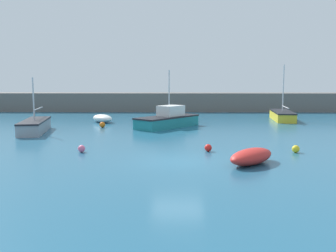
{
  "coord_description": "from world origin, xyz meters",
  "views": [
    {
      "loc": [
        -0.19,
        -17.85,
        3.99
      ],
      "look_at": [
        -0.59,
        7.59,
        0.77
      ],
      "focal_mm": 40.0,
      "sensor_mm": 36.0,
      "label": 1
    }
  ],
  "objects": [
    {
      "name": "harbor_breakwater",
      "position": [
        0.0,
        28.68,
        1.13
      ],
      "size": [
        59.32,
        3.48,
        2.26
      ],
      "primitive_type": "cube",
      "color": "#66605B",
      "rests_on": "ground_plane"
    },
    {
      "name": "rowboat_blue_near",
      "position": [
        -6.77,
        16.29,
        0.37
      ],
      "size": [
        2.7,
        2.9,
        0.73
      ],
      "rotation": [
        0.0,
        0.0,
        5.38
      ],
      "color": "white",
      "rests_on": "ground_plane"
    },
    {
      "name": "rowboat_white_midwater",
      "position": [
        3.46,
        -0.56,
        0.37
      ],
      "size": [
        2.95,
        3.04,
        0.74
      ],
      "rotation": [
        0.0,
        0.0,
        0.82
      ],
      "color": "red",
      "rests_on": "ground_plane"
    },
    {
      "name": "mooring_buoy_yellow",
      "position": [
        6.44,
        2.25,
        0.2
      ],
      "size": [
        0.41,
        0.41,
        0.41
      ],
      "primitive_type": "sphere",
      "color": "yellow",
      "rests_on": "ground_plane"
    },
    {
      "name": "ground_plane",
      "position": [
        0.0,
        0.0,
        -0.1
      ],
      "size": [
        120.0,
        120.0,
        0.2
      ],
      "primitive_type": "cube",
      "color": "#235B7A"
    },
    {
      "name": "sailboat_tall_mast",
      "position": [
        10.34,
        18.45,
        0.46
      ],
      "size": [
        2.39,
        6.23,
        5.34
      ],
      "rotation": [
        0.0,
        0.0,
        1.45
      ],
      "color": "yellow",
      "rests_on": "ground_plane"
    },
    {
      "name": "mooring_buoy_red",
      "position": [
        1.71,
        2.51,
        0.2
      ],
      "size": [
        0.4,
        0.4,
        0.4
      ],
      "primitive_type": "sphere",
      "color": "red",
      "rests_on": "ground_plane"
    },
    {
      "name": "motorboat_grey_hull",
      "position": [
        -0.68,
        12.89,
        0.63
      ],
      "size": [
        5.46,
        5.93,
        1.78
      ],
      "rotation": [
        0.0,
        0.0,
        4.01
      ],
      "color": "teal",
      "rests_on": "ground_plane"
    },
    {
      "name": "mooring_buoy_orange",
      "position": [
        -6.08,
        12.59,
        0.24
      ],
      "size": [
        0.47,
        0.47,
        0.47
      ],
      "primitive_type": "sphere",
      "color": "orange",
      "rests_on": "ground_plane"
    },
    {
      "name": "sailboat_short_mast",
      "position": [
        -0.67,
        19.36,
        0.41
      ],
      "size": [
        2.17,
        5.51,
        4.87
      ],
      "rotation": [
        0.0,
        0.0,
        1.68
      ],
      "color": "#287A4C",
      "rests_on": "ground_plane"
    },
    {
      "name": "sailboat_twin_hulled",
      "position": [
        -10.61,
        9.74,
        0.48
      ],
      "size": [
        2.47,
        6.25,
        4.1
      ],
      "rotation": [
        0.0,
        0.0,
        4.88
      ],
      "color": "gray",
      "rests_on": "ground_plane"
    },
    {
      "name": "mooring_buoy_pink",
      "position": [
        -5.23,
        2.18,
        0.2
      ],
      "size": [
        0.39,
        0.39,
        0.39
      ],
      "primitive_type": "sphere",
      "color": "#EA668C",
      "rests_on": "ground_plane"
    }
  ]
}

